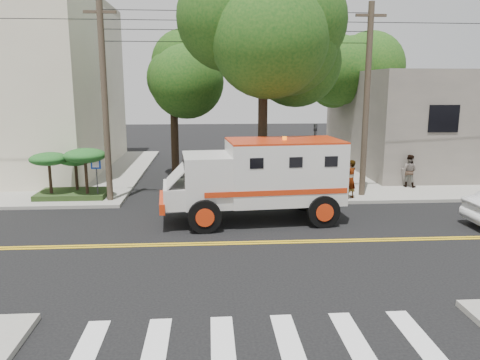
{
  "coord_description": "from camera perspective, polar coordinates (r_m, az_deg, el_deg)",
  "views": [
    {
      "loc": [
        -1.04,
        -15.31,
        5.36
      ],
      "look_at": [
        0.2,
        3.04,
        1.6
      ],
      "focal_mm": 35.0,
      "sensor_mm": 36.0,
      "label": 1
    }
  ],
  "objects": [
    {
      "name": "palm_planter",
      "position": [
        23.14,
        -19.87,
        1.63
      ],
      "size": [
        3.52,
        2.63,
        2.36
      ],
      "color": "#1E3314",
      "rests_on": "sidewalk_nw"
    },
    {
      "name": "sidewalk_ne",
      "position": [
        32.7,
        22.6,
        1.36
      ],
      "size": [
        17.0,
        17.0,
        0.15
      ],
      "primitive_type": "cube",
      "color": "gray",
      "rests_on": "ground"
    },
    {
      "name": "building_right",
      "position": [
        33.48,
        24.94,
        6.7
      ],
      "size": [
        14.0,
        12.0,
        6.0
      ],
      "primitive_type": "cube",
      "color": "#686159",
      "rests_on": "sidewalk_ne"
    },
    {
      "name": "sidewalk_nw",
      "position": [
        31.82,
        -26.86,
        0.74
      ],
      "size": [
        17.0,
        17.0,
        0.15
      ],
      "primitive_type": "cube",
      "color": "gray",
      "rests_on": "ground"
    },
    {
      "name": "pedestrian_a",
      "position": [
        22.26,
        13.3,
        0.09
      ],
      "size": [
        0.79,
        0.74,
        1.81
      ],
      "primitive_type": "imported",
      "rotation": [
        0.0,
        0.0,
        3.78
      ],
      "color": "gray",
      "rests_on": "sidewalk_ne"
    },
    {
      "name": "traffic_signal",
      "position": [
        21.69,
        9.08,
        3.1
      ],
      "size": [
        0.15,
        0.18,
        3.6
      ],
      "color": "#3F3F42",
      "rests_on": "ground"
    },
    {
      "name": "tree_right",
      "position": [
        32.62,
        14.11,
        12.51
      ],
      "size": [
        4.8,
        4.5,
        8.2
      ],
      "color": "black",
      "rests_on": "ground"
    },
    {
      "name": "ground",
      "position": [
        16.25,
        0.02,
        -7.7
      ],
      "size": [
        100.0,
        100.0,
        0.0
      ],
      "primitive_type": "plane",
      "color": "black",
      "rests_on": "ground"
    },
    {
      "name": "tree_main",
      "position": [
        21.8,
        4.16,
        16.37
      ],
      "size": [
        6.08,
        5.7,
        9.85
      ],
      "color": "black",
      "rests_on": "ground"
    },
    {
      "name": "accessibility_sign",
      "position": [
        22.45,
        -17.1,
        0.79
      ],
      "size": [
        0.45,
        0.1,
        2.02
      ],
      "color": "#3F3F42",
      "rests_on": "ground"
    },
    {
      "name": "armored_truck",
      "position": [
        18.48,
        2.6,
        0.58
      ],
      "size": [
        7.31,
        3.39,
        3.24
      ],
      "rotation": [
        0.0,
        0.0,
        0.09
      ],
      "color": "silver",
      "rests_on": "ground"
    },
    {
      "name": "utility_pole_left",
      "position": [
        21.8,
        -16.14,
        8.85
      ],
      "size": [
        0.28,
        0.28,
        9.0
      ],
      "primitive_type": "cylinder",
      "color": "#382D23",
      "rests_on": "ground"
    },
    {
      "name": "utility_pole_right",
      "position": [
        22.74,
        15.15,
        9.0
      ],
      "size": [
        0.28,
        0.28,
        9.0
      ],
      "primitive_type": "cylinder",
      "color": "#382D23",
      "rests_on": "ground"
    },
    {
      "name": "pedestrian_b",
      "position": [
        25.67,
        19.89,
        1.06
      ],
      "size": [
        1.03,
        0.98,
        1.69
      ],
      "primitive_type": "imported",
      "rotation": [
        0.0,
        0.0,
        2.56
      ],
      "color": "gray",
      "rests_on": "sidewalk_ne"
    },
    {
      "name": "tree_left",
      "position": [
        27.14,
        -7.51,
        12.24
      ],
      "size": [
        4.48,
        4.2,
        7.7
      ],
      "color": "black",
      "rests_on": "ground"
    }
  ]
}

